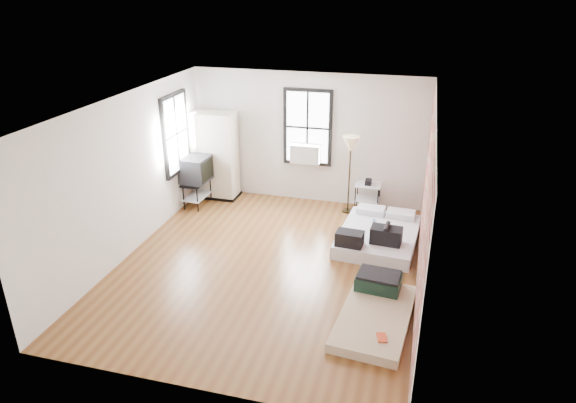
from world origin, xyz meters
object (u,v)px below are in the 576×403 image
(wardrobe, at_px, (215,156))
(floor_lamp, at_px, (351,148))
(mattress_bare, at_px, (376,308))
(mattress_main, at_px, (378,235))
(tv_stand, at_px, (196,171))
(side_table, at_px, (368,190))

(wardrobe, distance_m, floor_lamp, 3.02)
(wardrobe, bearing_deg, floor_lamp, -1.55)
(mattress_bare, height_order, floor_lamp, floor_lamp)
(mattress_main, height_order, mattress_bare, mattress_main)
(mattress_main, xyz_separation_m, wardrobe, (-3.74, 1.34, 0.79))
(mattress_main, bearing_deg, tv_stand, 173.46)
(mattress_bare, height_order, tv_stand, tv_stand)
(side_table, distance_m, tv_stand, 3.65)
(mattress_bare, relative_size, side_table, 2.71)
(side_table, bearing_deg, wardrobe, -178.81)
(mattress_main, relative_size, floor_lamp, 1.19)
(mattress_main, height_order, tv_stand, tv_stand)
(mattress_bare, relative_size, floor_lamp, 1.16)
(mattress_main, xyz_separation_m, side_table, (-0.38, 1.41, 0.31))
(side_table, xyz_separation_m, tv_stand, (-3.58, -0.64, 0.31))
(wardrobe, bearing_deg, mattress_main, -19.47)
(mattress_main, distance_m, tv_stand, 4.08)
(wardrobe, relative_size, side_table, 2.75)
(mattress_bare, distance_m, floor_lamp, 3.86)
(side_table, height_order, tv_stand, tv_stand)
(tv_stand, bearing_deg, mattress_main, -8.38)
(floor_lamp, relative_size, tv_stand, 1.51)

